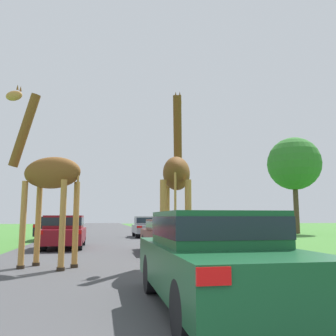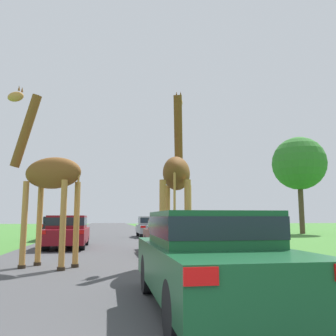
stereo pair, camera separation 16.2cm
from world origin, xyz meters
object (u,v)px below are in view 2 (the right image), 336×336
(car_queue_left, at_px, (67,231))
(tree_right_cluster, at_px, (299,164))
(car_verge_right, at_px, (151,226))
(giraffe_near_road, at_px, (177,176))
(giraffe_companion, at_px, (49,175))
(car_far_ahead, at_px, (174,235))
(car_lead_maroon, at_px, (209,256))
(car_queue_right, at_px, (59,227))

(car_queue_left, height_order, tree_right_cluster, tree_right_cluster)
(car_queue_left, relative_size, car_verge_right, 1.13)
(giraffe_near_road, xyz_separation_m, giraffe_companion, (-3.47, 0.85, 0.06))
(giraffe_near_road, height_order, car_verge_right, giraffe_near_road)
(car_far_ahead, xyz_separation_m, car_verge_right, (0.49, 11.27, 0.07))
(car_far_ahead, bearing_deg, giraffe_companion, -140.44)
(car_far_ahead, bearing_deg, car_lead_maroon, -96.97)
(giraffe_companion, relative_size, car_queue_right, 1.09)
(giraffe_near_road, height_order, car_far_ahead, giraffe_near_road)
(car_queue_right, xyz_separation_m, car_far_ahead, (5.46, -9.40, -0.08))
(giraffe_near_road, bearing_deg, car_verge_right, 99.38)
(giraffe_near_road, xyz_separation_m, car_verge_right, (1.20, 15.57, -1.71))
(car_queue_left, relative_size, tree_right_cluster, 0.54)
(car_lead_maroon, height_order, car_far_ahead, car_lead_maroon)
(car_queue_left, xyz_separation_m, car_verge_right, (4.80, 8.20, 0.01))
(car_lead_maroon, xyz_separation_m, car_queue_right, (-4.42, 17.86, -0.00))
(car_lead_maroon, relative_size, car_verge_right, 1.12)
(giraffe_companion, relative_size, tree_right_cluster, 0.63)
(car_lead_maroon, distance_m, car_far_ahead, 8.52)
(car_verge_right, height_order, tree_right_cluster, tree_right_cluster)
(giraffe_companion, xyz_separation_m, car_queue_right, (-1.28, 12.85, -1.76))
(car_queue_right, distance_m, car_verge_right, 6.23)
(car_far_ahead, xyz_separation_m, tree_right_cluster, (13.64, 14.23, 5.25))
(car_queue_left, xyz_separation_m, car_far_ahead, (4.31, -3.07, -0.06))
(car_far_ahead, distance_m, car_verge_right, 11.28)
(tree_right_cluster, bearing_deg, giraffe_companion, -135.21)
(car_far_ahead, relative_size, tree_right_cluster, 0.51)
(giraffe_near_road, bearing_deg, giraffe_companion, -179.99)
(giraffe_near_road, distance_m, car_queue_left, 8.39)
(giraffe_near_road, xyz_separation_m, car_queue_left, (-3.60, 7.38, -1.72))
(giraffe_near_road, height_order, tree_right_cluster, tree_right_cluster)
(giraffe_companion, bearing_deg, car_far_ahead, -22.49)
(giraffe_companion, height_order, car_queue_left, giraffe_companion)
(tree_right_cluster, bearing_deg, car_queue_right, -165.80)
(giraffe_companion, bearing_deg, tree_right_cluster, -17.26)
(giraffe_near_road, distance_m, car_far_ahead, 4.71)
(car_verge_right, bearing_deg, car_queue_right, -162.55)
(giraffe_near_road, distance_m, car_lead_maroon, 4.50)
(giraffe_companion, distance_m, car_queue_right, 13.04)
(car_queue_right, bearing_deg, car_verge_right, 17.45)
(car_queue_left, distance_m, car_far_ahead, 5.29)
(car_lead_maroon, height_order, car_queue_right, car_lead_maroon)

